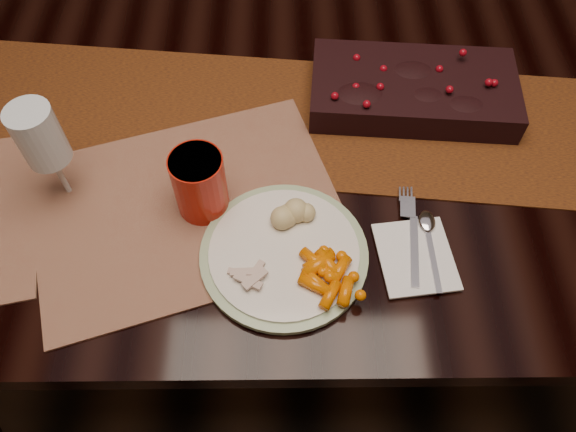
{
  "coord_description": "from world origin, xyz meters",
  "views": [
    {
      "loc": [
        -0.04,
        -0.74,
        1.52
      ],
      "look_at": [
        -0.04,
        -0.26,
        0.8
      ],
      "focal_mm": 35.0,
      "sensor_mm": 36.0,
      "label": 1
    }
  ],
  "objects_px": {
    "dining_table": "(303,222)",
    "mashed_potatoes": "(292,212)",
    "dinner_plate": "(284,253)",
    "wine_glass": "(50,155)",
    "napkin": "(416,256)",
    "red_cup": "(200,184)",
    "baby_carrots": "(319,275)",
    "turkey_shreds": "(247,278)",
    "centerpiece": "(414,86)",
    "placemat_main": "(187,207)"
  },
  "relations": [
    {
      "from": "placemat_main",
      "to": "red_cup",
      "type": "relative_size",
      "value": 4.24
    },
    {
      "from": "napkin",
      "to": "centerpiece",
      "type": "bearing_deg",
      "value": 77.1
    },
    {
      "from": "red_cup",
      "to": "mashed_potatoes",
      "type": "bearing_deg",
      "value": -15.03
    },
    {
      "from": "centerpiece",
      "to": "dinner_plate",
      "type": "bearing_deg",
      "value": -125.82
    },
    {
      "from": "mashed_potatoes",
      "to": "dinner_plate",
      "type": "bearing_deg",
      "value": -102.09
    },
    {
      "from": "turkey_shreds",
      "to": "red_cup",
      "type": "xyz_separation_m",
      "value": [
        -0.08,
        0.15,
        0.04
      ]
    },
    {
      "from": "dining_table",
      "to": "red_cup",
      "type": "relative_size",
      "value": 15.54
    },
    {
      "from": "mashed_potatoes",
      "to": "turkey_shreds",
      "type": "relative_size",
      "value": 1.17
    },
    {
      "from": "baby_carrots",
      "to": "mashed_potatoes",
      "type": "relative_size",
      "value": 1.27
    },
    {
      "from": "dining_table",
      "to": "mashed_potatoes",
      "type": "distance_m",
      "value": 0.48
    },
    {
      "from": "centerpiece",
      "to": "napkin",
      "type": "relative_size",
      "value": 2.85
    },
    {
      "from": "placemat_main",
      "to": "napkin",
      "type": "relative_size",
      "value": 3.73
    },
    {
      "from": "placemat_main",
      "to": "dinner_plate",
      "type": "relative_size",
      "value": 1.87
    },
    {
      "from": "baby_carrots",
      "to": "wine_glass",
      "type": "height_order",
      "value": "wine_glass"
    },
    {
      "from": "wine_glass",
      "to": "red_cup",
      "type": "bearing_deg",
      "value": -7.86
    },
    {
      "from": "napkin",
      "to": "dining_table",
      "type": "bearing_deg",
      "value": 110.36
    },
    {
      "from": "red_cup",
      "to": "placemat_main",
      "type": "bearing_deg",
      "value": -172.36
    },
    {
      "from": "dinner_plate",
      "to": "wine_glass",
      "type": "xyz_separation_m",
      "value": [
        -0.36,
        0.13,
        0.08
      ]
    },
    {
      "from": "centerpiece",
      "to": "mashed_potatoes",
      "type": "bearing_deg",
      "value": -129.71
    },
    {
      "from": "dining_table",
      "to": "dinner_plate",
      "type": "distance_m",
      "value": 0.5
    },
    {
      "from": "placemat_main",
      "to": "red_cup",
      "type": "bearing_deg",
      "value": -10.01
    },
    {
      "from": "dining_table",
      "to": "mashed_potatoes",
      "type": "xyz_separation_m",
      "value": [
        -0.03,
        -0.25,
        0.41
      ]
    },
    {
      "from": "dining_table",
      "to": "wine_glass",
      "type": "bearing_deg",
      "value": -156.48
    },
    {
      "from": "mashed_potatoes",
      "to": "centerpiece",
      "type": "bearing_deg",
      "value": 50.29
    },
    {
      "from": "placemat_main",
      "to": "baby_carrots",
      "type": "distance_m",
      "value": 0.26
    },
    {
      "from": "dinner_plate",
      "to": "mashed_potatoes",
      "type": "distance_m",
      "value": 0.07
    },
    {
      "from": "centerpiece",
      "to": "red_cup",
      "type": "bearing_deg",
      "value": -147.63
    },
    {
      "from": "wine_glass",
      "to": "napkin",
      "type": "bearing_deg",
      "value": -13.3
    },
    {
      "from": "turkey_shreds",
      "to": "baby_carrots",
      "type": "bearing_deg",
      "value": 1.85
    },
    {
      "from": "mashed_potatoes",
      "to": "turkey_shreds",
      "type": "bearing_deg",
      "value": -121.92
    },
    {
      "from": "dining_table",
      "to": "wine_glass",
      "type": "distance_m",
      "value": 0.65
    },
    {
      "from": "baby_carrots",
      "to": "mashed_potatoes",
      "type": "xyz_separation_m",
      "value": [
        -0.04,
        0.1,
        0.01
      ]
    },
    {
      "from": "mashed_potatoes",
      "to": "turkey_shreds",
      "type": "xyz_separation_m",
      "value": [
        -0.07,
        -0.11,
        -0.01
      ]
    },
    {
      "from": "dining_table",
      "to": "mashed_potatoes",
      "type": "relative_size",
      "value": 23.61
    },
    {
      "from": "dining_table",
      "to": "mashed_potatoes",
      "type": "bearing_deg",
      "value": -97.46
    },
    {
      "from": "mashed_potatoes",
      "to": "napkin",
      "type": "distance_m",
      "value": 0.21
    },
    {
      "from": "placemat_main",
      "to": "red_cup",
      "type": "xyz_separation_m",
      "value": [
        0.03,
        0.0,
        0.06
      ]
    },
    {
      "from": "mashed_potatoes",
      "to": "napkin",
      "type": "relative_size",
      "value": 0.58
    },
    {
      "from": "turkey_shreds",
      "to": "centerpiece",
      "type": "bearing_deg",
      "value": 52.34
    },
    {
      "from": "turkey_shreds",
      "to": "napkin",
      "type": "xyz_separation_m",
      "value": [
        0.26,
        0.04,
        -0.02
      ]
    },
    {
      "from": "red_cup",
      "to": "wine_glass",
      "type": "distance_m",
      "value": 0.23
    },
    {
      "from": "napkin",
      "to": "red_cup",
      "type": "bearing_deg",
      "value": 156.26
    },
    {
      "from": "turkey_shreds",
      "to": "mashed_potatoes",
      "type": "bearing_deg",
      "value": 58.08
    },
    {
      "from": "placemat_main",
      "to": "baby_carrots",
      "type": "relative_size",
      "value": 5.07
    },
    {
      "from": "centerpiece",
      "to": "dinner_plate",
      "type": "relative_size",
      "value": 1.43
    },
    {
      "from": "napkin",
      "to": "placemat_main",
      "type": "bearing_deg",
      "value": 158.08
    },
    {
      "from": "placemat_main",
      "to": "dinner_plate",
      "type": "distance_m",
      "value": 0.19
    },
    {
      "from": "baby_carrots",
      "to": "dinner_plate",
      "type": "bearing_deg",
      "value": 138.42
    },
    {
      "from": "dining_table",
      "to": "wine_glass",
      "type": "xyz_separation_m",
      "value": [
        -0.41,
        -0.18,
        0.47
      ]
    },
    {
      "from": "dinner_plate",
      "to": "red_cup",
      "type": "bearing_deg",
      "value": 143.45
    }
  ]
}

